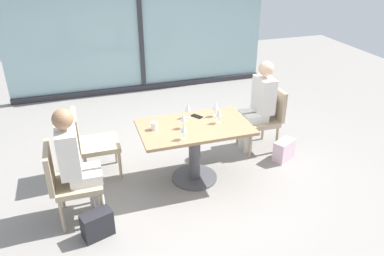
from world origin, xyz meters
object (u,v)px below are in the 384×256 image
Objects in this scene: chair_side_end at (68,179)px; wine_glass_4 at (216,106)px; wine_glass_1 at (183,118)px; handbag_0 at (284,150)px; wine_glass_3 at (219,113)px; wine_glass_0 at (188,108)px; cell_phone_on_table at (197,116)px; person_side_end at (76,160)px; handbag_1 at (97,225)px; person_far_right at (259,102)px; coffee_cup at (154,126)px; wine_glass_2 at (184,128)px; chair_far_right at (265,115)px; chair_far_left at (91,140)px; dining_table_main at (195,141)px.

chair_side_end is 4.70× the size of wine_glass_4.
wine_glass_1 is 1.59m from handbag_0.
chair_side_end is 1.80m from wine_glass_3.
cell_phone_on_table is (0.11, -0.01, -0.13)m from wine_glass_0.
wine_glass_3 reaches higher than chair_side_end.
wine_glass_1 is (1.21, 0.29, 0.16)m from person_side_end.
handbag_1 is at bearing -151.63° from wine_glass_4.
handbag_1 is at bearing -72.75° from person_side_end.
person_far_right reaches higher than coffee_cup.
wine_glass_2 is 0.60m from cell_phone_on_table.
wine_glass_3 is 0.19m from wine_glass_4.
handbag_1 is at bearing -136.89° from coffee_cup.
wine_glass_4 is at bearing -161.53° from chair_far_right.
handbag_0 is (0.21, -0.40, -0.56)m from person_far_right.
chair_far_left is 4.70× the size of wine_glass_4.
wine_glass_1 and wine_glass_3 have the same top height.
handbag_1 is at bearing -178.38° from cell_phone_on_table.
handbag_0 is (1.17, -0.16, -0.59)m from cell_phone_on_table.
wine_glass_3 reaches higher than coffee_cup.
person_side_end is 6.81× the size of wine_glass_0.
dining_table_main is 1.33m from handbag_0.
chair_side_end reaches higher than coffee_cup.
chair_side_end is at bearing -163.88° from chair_far_right.
coffee_cup is 0.62× the size of cell_phone_on_table.
coffee_cup is (-0.33, 0.07, -0.09)m from wine_glass_1.
wine_glass_1 is 1.28× the size of cell_phone_on_table.
wine_glass_4 is at bearing -159.00° from person_far_right.
wine_glass_0 is at bearing 67.78° from wine_glass_2.
person_far_right reaches higher than wine_glass_1.
wine_glass_4 is (0.46, 0.19, 0.00)m from wine_glass_1.
wine_glass_0 is 1.00× the size of wine_glass_1.
wine_glass_1 reaches higher than chair_far_left.
handbag_0 is at bearing -9.20° from chair_far_left.
person_side_end is at bearing -170.03° from wine_glass_3.
wine_glass_4 is 1.20m from handbag_0.
chair_far_left is 1.56m from wine_glass_4.
dining_table_main is 6.97× the size of wine_glass_2.
wine_glass_4 is at bearing 9.64° from handbag_1.
wine_glass_3 is at bearing -39.28° from wine_glass_0.
chair_far_right is at bearing 18.47° from wine_glass_4.
wine_glass_4 reaches higher than handbag_0.
wine_glass_1 is at bearing -160.15° from chair_far_right.
wine_glass_4 is at bearing 22.30° from wine_glass_1.
wine_glass_3 is at bearing 9.36° from chair_side_end.
handbag_0 is at bearing -75.08° from chair_far_right.
chair_far_right is at bearing 0.00° from chair_far_left.
wine_glass_0 is 1.48m from handbag_0.
wine_glass_1 is 0.50m from wine_glass_4.
wine_glass_1 is 1.00× the size of wine_glass_4.
wine_glass_2 is at bearing -150.30° from person_far_right.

